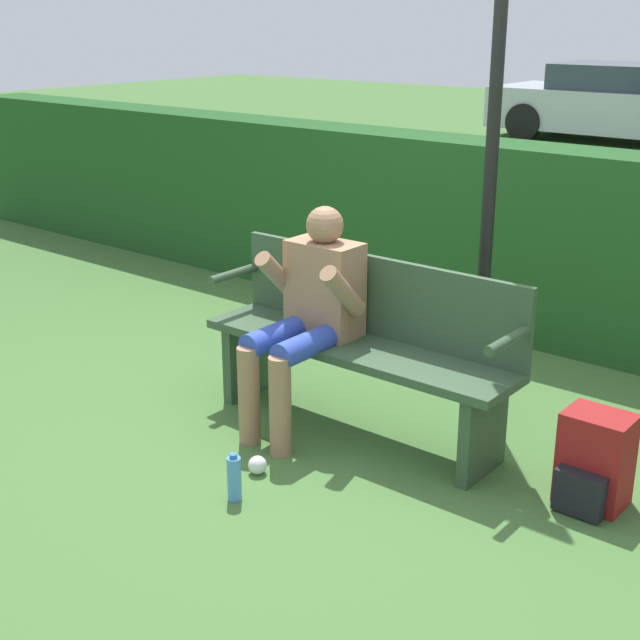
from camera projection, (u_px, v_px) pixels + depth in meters
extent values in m
plane|color=#426B33|center=(354.00, 430.00, 4.66)|extent=(40.00, 40.00, 0.00)
cube|color=#1E4C1E|center=(529.00, 243.00, 5.85)|extent=(12.00, 0.47, 1.27)
cube|color=#334C33|center=(355.00, 349.00, 4.51)|extent=(1.73, 0.41, 0.05)
cube|color=#334C33|center=(378.00, 296.00, 4.57)|extent=(1.73, 0.04, 0.42)
cube|color=#334C33|center=(249.00, 359.00, 5.03)|extent=(0.06, 0.37, 0.43)
cube|color=#334C33|center=(483.00, 433.00, 4.15)|extent=(0.06, 0.37, 0.43)
cylinder|color=#334C33|center=(234.00, 274.00, 4.93)|extent=(0.05, 0.37, 0.05)
cylinder|color=#334C33|center=(508.00, 340.00, 3.93)|extent=(0.05, 0.37, 0.05)
cube|color=#997051|center=(325.00, 288.00, 4.59)|extent=(0.38, 0.22, 0.49)
sphere|color=#997051|center=(325.00, 225.00, 4.48)|extent=(0.19, 0.19, 0.19)
cylinder|color=#2D47B7|center=(280.00, 335.00, 4.55)|extent=(0.13, 0.48, 0.13)
cylinder|color=#2D47B7|center=(311.00, 344.00, 4.42)|extent=(0.13, 0.48, 0.13)
cylinder|color=#997051|center=(249.00, 395.00, 4.46)|extent=(0.11, 0.11, 0.51)
cylinder|color=#997051|center=(280.00, 406.00, 4.33)|extent=(0.11, 0.11, 0.51)
cylinder|color=#997051|center=(278.00, 276.00, 4.61)|extent=(0.09, 0.31, 0.31)
cylinder|color=#997051|center=(343.00, 291.00, 4.36)|extent=(0.09, 0.31, 0.31)
cube|color=maroon|center=(595.00, 459.00, 3.91)|extent=(0.29, 0.22, 0.43)
cube|color=black|center=(579.00, 494.00, 3.84)|extent=(0.22, 0.08, 0.19)
cylinder|color=#4C8CCC|center=(234.00, 479.00, 3.97)|extent=(0.06, 0.06, 0.21)
cylinder|color=#2D66B2|center=(233.00, 456.00, 3.93)|extent=(0.04, 0.04, 0.02)
cylinder|color=black|center=(491.00, 167.00, 4.60)|extent=(0.07, 0.07, 2.63)
cube|color=#B7BCC6|center=(616.00, 110.00, 14.89)|extent=(3.95, 1.83, 0.68)
cube|color=#333D4C|center=(619.00, 76.00, 14.71)|extent=(1.90, 1.61, 0.41)
cylinder|color=black|center=(568.00, 113.00, 16.33)|extent=(0.62, 0.18, 0.62)
cylinder|color=black|center=(524.00, 122.00, 15.05)|extent=(0.62, 0.18, 0.62)
sphere|color=silver|center=(258.00, 465.00, 4.21)|extent=(0.09, 0.09, 0.09)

